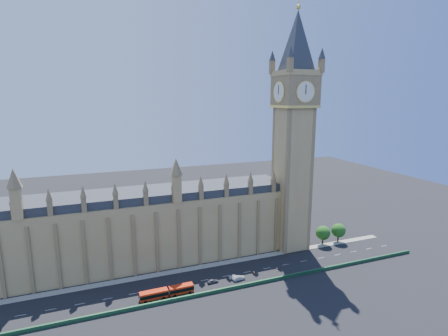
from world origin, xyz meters
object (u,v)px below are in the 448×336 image
object	(u,v)px
red_bus	(167,292)
car_grey	(213,281)
car_white	(234,277)
car_silver	(239,278)

from	to	relation	value
red_bus	car_grey	size ratio (longest dim) A/B	4.47
red_bus	car_white	xyz separation A→B (m)	(24.31, 2.95, -0.92)
red_bus	car_white	world-z (taller)	red_bus
red_bus	car_white	bearing A→B (deg)	5.80
car_white	car_silver	bearing A→B (deg)	-140.12
car_grey	car_white	world-z (taller)	car_grey
car_white	car_grey	bearing A→B (deg)	96.64
car_grey	car_white	xyz separation A→B (m)	(8.00, 0.10, -0.04)
red_bus	car_grey	distance (m)	16.58
red_bus	car_white	distance (m)	24.51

